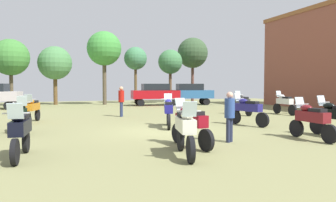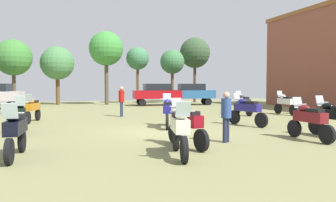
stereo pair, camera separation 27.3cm
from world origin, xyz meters
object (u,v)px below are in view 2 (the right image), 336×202
car_4 (191,92)px  person_2 (122,99)px  motorcycle_8 (180,129)px  motorcycle_7 (247,110)px  motorcycle_11 (16,131)px  motorcycle_4 (309,119)px  motorcycle_12 (20,114)px  motorcycle_5 (334,117)px  tree_4 (172,62)px  motorcycle_1 (186,123)px  motorcycle_9 (33,108)px  tree_5 (13,58)px  motorcycle_13 (167,111)px  tree_3 (57,63)px  tree_1 (106,49)px  tree_2 (138,59)px  person_1 (226,113)px  motorcycle_6 (243,103)px  tree_7 (195,53)px  motorcycle_2 (285,103)px  car_1 (157,93)px

car_4 → person_2: 12.38m
motorcycle_8 → person_2: person_2 is taller
motorcycle_7 → person_2: person_2 is taller
motorcycle_11 → motorcycle_4: bearing=-176.5°
motorcycle_8 → motorcycle_12: 7.49m
motorcycle_5 → tree_4: (1.50, 22.16, 3.46)m
motorcycle_8 → motorcycle_1: bearing=-107.1°
motorcycle_9 → tree_5: size_ratio=0.36×
motorcycle_13 → tree_3: size_ratio=0.40×
tree_1 → tree_2: 3.59m
person_1 → tree_4: bearing=-136.6°
motorcycle_6 → motorcycle_13: (-6.38, -4.09, -0.00)m
motorcycle_13 → car_4: car_4 is taller
motorcycle_1 → motorcycle_7: size_ratio=0.97×
motorcycle_12 → tree_2: size_ratio=0.39×
motorcycle_8 → tree_5: tree_5 is taller
motorcycle_13 → tree_5: tree_5 is taller
motorcycle_7 → motorcycle_11: bearing=-173.9°
motorcycle_6 → tree_7: size_ratio=0.31×
motorcycle_2 → car_4: bearing=98.6°
car_1 → tree_2: bearing=17.8°
motorcycle_1 → person_2: person_2 is taller
car_4 → motorcycle_4: bearing=178.9°
motorcycle_12 → tree_5: (-2.39, 17.78, 3.56)m
motorcycle_2 → tree_3: (-13.84, 15.50, 3.19)m
motorcycle_1 → tree_3: bearing=89.2°
motorcycle_6 → tree_2: 15.49m
motorcycle_5 → motorcycle_6: (1.53, 8.66, 0.00)m
motorcycle_7 → car_1: bearing=72.7°
motorcycle_2 → motorcycle_8: motorcycle_2 is taller
car_4 → person_2: bearing=147.3°
motorcycle_5 → motorcycle_9: size_ratio=1.05×
motorcycle_13 → car_1: car_1 is taller
motorcycle_7 → motorcycle_9: motorcycle_7 is taller
motorcycle_9 → tree_5: tree_5 is taller
motorcycle_11 → tree_1: tree_1 is taller
car_1 → person_2: size_ratio=2.46×
car_1 → tree_3: 9.99m
motorcycle_4 → motorcycle_8: motorcycle_8 is taller
tree_3 → tree_7: bearing=-0.6°
motorcycle_13 → person_2: (-1.06, 5.49, 0.32)m
car_4 → motorcycle_2: bearing=-161.3°
motorcycle_1 → tree_7: (10.21, 23.33, 4.58)m
motorcycle_12 → tree_3: 19.01m
motorcycle_13 → tree_3: tree_3 is taller
tree_7 → person_2: bearing=-128.1°
motorcycle_2 → tree_4: size_ratio=0.39×
motorcycle_12 → person_1: person_1 is taller
motorcycle_2 → motorcycle_4: bearing=-124.3°
tree_2 → tree_5: size_ratio=0.97×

